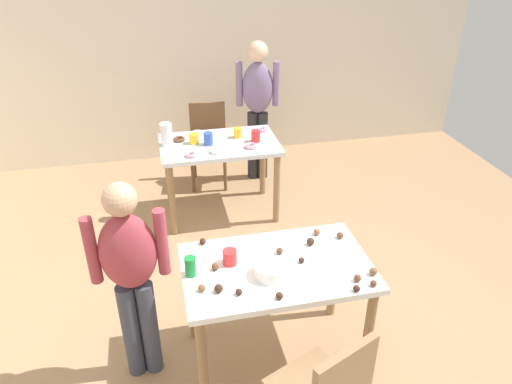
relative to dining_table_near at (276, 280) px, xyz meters
name	(u,v)px	position (x,y,z in m)	size (l,w,h in m)	color
ground_plane	(277,336)	(0.05, 0.15, -0.64)	(6.40, 6.40, 0.00)	#9E7A56
wall_back	(207,46)	(0.05, 3.35, 0.66)	(6.40, 0.10, 2.60)	beige
dining_table_near	(276,280)	(0.00, 0.00, 0.00)	(1.13, 0.70, 0.75)	white
dining_table_far	(220,154)	(-0.06, 1.88, 0.00)	(1.09, 0.68, 0.75)	silver
chair_far_table	(208,139)	(-0.08, 2.58, -0.14)	(0.46, 0.46, 0.87)	brown
person_girl_near	(131,270)	(-0.84, 0.06, 0.17)	(0.45, 0.20, 1.37)	#383D4C
person_adult_far	(258,100)	(0.46, 2.54, 0.27)	(0.45, 0.26, 1.51)	#28282D
mixing_bowl	(271,270)	(-0.06, -0.09, 0.15)	(0.19, 0.19, 0.08)	white
soda_can	(190,266)	(-0.51, 0.02, 0.17)	(0.07, 0.07, 0.12)	#198438
fork_near	(241,249)	(-0.18, 0.21, 0.11)	(0.17, 0.02, 0.01)	silver
cup_near_0	(230,257)	(-0.27, 0.08, 0.16)	(0.09, 0.09, 0.09)	red
cake_ball_0	(317,232)	(0.34, 0.25, 0.13)	(0.04, 0.04, 0.04)	brown
cake_ball_1	(202,288)	(-0.46, -0.13, 0.13)	(0.04, 0.04, 0.04)	brown
cake_ball_2	(311,242)	(0.26, 0.16, 0.14)	(0.05, 0.05, 0.05)	#3D2319
cake_ball_3	(302,260)	(0.15, -0.01, 0.13)	(0.04, 0.04, 0.04)	#3D2319
cake_ball_4	(239,292)	(-0.27, -0.21, 0.13)	(0.04, 0.04, 0.04)	#3D2319
cake_ball_5	(357,278)	(0.41, -0.24, 0.13)	(0.04, 0.04, 0.04)	brown
cake_ball_6	(357,288)	(0.37, -0.32, 0.13)	(0.04, 0.04, 0.04)	#3D2319
cake_ball_7	(373,271)	(0.52, -0.21, 0.14)	(0.05, 0.05, 0.05)	brown
cake_ball_8	(340,235)	(0.47, 0.18, 0.13)	(0.04, 0.04, 0.04)	brown
cake_ball_9	(203,241)	(-0.40, 0.31, 0.13)	(0.04, 0.04, 0.04)	#3D2319
cake_ball_10	(215,267)	(-0.36, 0.04, 0.13)	(0.04, 0.04, 0.04)	brown
cake_ball_11	(219,288)	(-0.38, -0.16, 0.14)	(0.05, 0.05, 0.05)	#3D2319
cake_ball_12	(374,283)	(0.48, -0.30, 0.13)	(0.04, 0.04, 0.04)	brown
cake_ball_13	(279,296)	(-0.06, -0.29, 0.13)	(0.04, 0.04, 0.04)	#3D2319
cake_ball_14	(280,251)	(0.05, 0.11, 0.13)	(0.04, 0.04, 0.04)	brown
pitcher_far	(166,134)	(-0.53, 1.93, 0.22)	(0.11, 0.11, 0.21)	white
cup_far_0	(256,136)	(0.28, 1.83, 0.17)	(0.08, 0.08, 0.11)	red
cup_far_1	(194,139)	(-0.28, 1.92, 0.16)	(0.09, 0.09, 0.09)	yellow
cup_far_2	(238,133)	(0.14, 1.96, 0.16)	(0.08, 0.08, 0.09)	yellow
cup_far_3	(208,139)	(-0.16, 1.86, 0.17)	(0.09, 0.09, 0.12)	#3351B2
donut_far_0	(191,154)	(-0.34, 1.64, 0.13)	(0.11, 0.11, 0.03)	pink
donut_far_1	(179,139)	(-0.41, 2.00, 0.13)	(0.11, 0.11, 0.03)	brown
donut_far_2	(198,133)	(-0.23, 2.10, 0.13)	(0.12, 0.12, 0.04)	white
donut_far_3	(216,151)	(-0.12, 1.67, 0.13)	(0.11, 0.11, 0.03)	white
donut_far_4	(251,146)	(0.21, 1.71, 0.13)	(0.12, 0.12, 0.03)	pink
donut_far_5	(262,129)	(0.40, 2.07, 0.13)	(0.10, 0.10, 0.03)	pink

